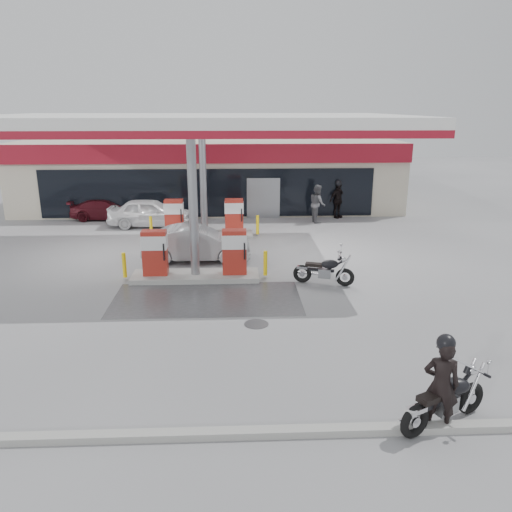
{
  "coord_description": "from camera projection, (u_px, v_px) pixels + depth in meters",
  "views": [
    {
      "loc": [
        1.42,
        -14.96,
        5.94
      ],
      "look_at": [
        2.11,
        0.72,
        1.2
      ],
      "focal_mm": 35.0,
      "sensor_mm": 36.0,
      "label": 1
    }
  ],
  "objects": [
    {
      "name": "store_building",
      "position": [
        211.0,
        172.0,
        30.62
      ],
      "size": [
        22.0,
        8.22,
        4.0
      ],
      "color": "beige",
      "rests_on": "ground"
    },
    {
      "name": "biker_walking",
      "position": [
        338.0,
        200.0,
        27.26
      ],
      "size": [
        1.22,
        1.04,
        1.96
      ],
      "primitive_type": "imported",
      "rotation": [
        0.0,
        0.0,
        0.6
      ],
      "color": "black",
      "rests_on": "ground"
    },
    {
      "name": "parked_car_left",
      "position": [
        106.0,
        209.0,
        27.05
      ],
      "size": [
        3.77,
        1.53,
        1.09
      ],
      "primitive_type": "imported",
      "rotation": [
        0.0,
        0.0,
        1.57
      ],
      "color": "#4A1018",
      "rests_on": "ground"
    },
    {
      "name": "attendant",
      "position": [
        318.0,
        204.0,
        26.25
      ],
      "size": [
        0.87,
        1.06,
        1.99
      ],
      "primitive_type": "imported",
      "rotation": [
        0.0,
        0.0,
        1.7
      ],
      "color": "#5D5D62",
      "rests_on": "ground"
    },
    {
      "name": "parked_motorcycle",
      "position": [
        325.0,
        271.0,
        17.15
      ],
      "size": [
        2.07,
        1.03,
        1.09
      ],
      "rotation": [
        0.0,
        0.0,
        -0.31
      ],
      "color": "black",
      "rests_on": "ground"
    },
    {
      "name": "pump_island_far",
      "position": [
        204.0,
        222.0,
        23.41
      ],
      "size": [
        5.14,
        1.3,
        1.78
      ],
      "color": "#9E9E99",
      "rests_on": "ground"
    },
    {
      "name": "sedan_white",
      "position": [
        150.0,
        213.0,
        25.39
      ],
      "size": [
        4.26,
        1.81,
        1.44
      ],
      "primitive_type": "imported",
      "rotation": [
        0.0,
        0.0,
        1.54
      ],
      "color": "white",
      "rests_on": "ground"
    },
    {
      "name": "kerb",
      "position": [
        161.0,
        435.0,
        9.25
      ],
      "size": [
        28.0,
        0.25,
        0.15
      ],
      "primitive_type": "cube",
      "color": "gray",
      "rests_on": "ground"
    },
    {
      "name": "biker_main",
      "position": [
        441.0,
        385.0,
        9.35
      ],
      "size": [
        0.77,
        0.61,
        1.84
      ],
      "primitive_type": "imported",
      "rotation": [
        0.0,
        0.0,
        2.86
      ],
      "color": "black",
      "rests_on": "ground"
    },
    {
      "name": "ground",
      "position": [
        191.0,
        299.0,
        15.96
      ],
      "size": [
        90.0,
        90.0,
        0.0
      ],
      "primitive_type": "plane",
      "color": "gray",
      "rests_on": "ground"
    },
    {
      "name": "drain_cover",
      "position": [
        256.0,
        324.0,
        14.13
      ],
      "size": [
        0.7,
        0.7,
        0.01
      ],
      "primitive_type": "cylinder",
      "color": "#38383A",
      "rests_on": "ground"
    },
    {
      "name": "main_motorcycle",
      "position": [
        446.0,
        401.0,
        9.57
      ],
      "size": [
        2.06,
        1.22,
        1.15
      ],
      "rotation": [
        0.0,
        0.0,
        0.47
      ],
      "color": "black",
      "rests_on": "ground"
    },
    {
      "name": "pump_island_near",
      "position": [
        195.0,
        260.0,
        17.67
      ],
      "size": [
        5.14,
        1.3,
        1.78
      ],
      "color": "#9E9E99",
      "rests_on": "ground"
    },
    {
      "name": "canopy",
      "position": [
        197.0,
        124.0,
        19.22
      ],
      "size": [
        16.0,
        10.02,
        5.51
      ],
      "color": "silver",
      "rests_on": "ground"
    },
    {
      "name": "hatchback_silver",
      "position": [
        197.0,
        244.0,
        19.77
      ],
      "size": [
        4.23,
        1.49,
        1.39
      ],
      "primitive_type": "imported",
      "rotation": [
        0.0,
        0.0,
        1.57
      ],
      "color": "#94979B",
      "rests_on": "ground"
    },
    {
      "name": "wet_patch",
      "position": [
        207.0,
        299.0,
        15.98
      ],
      "size": [
        6.0,
        3.0,
        0.0
      ],
      "primitive_type": "cube",
      "color": "#4C4C4F",
      "rests_on": "ground"
    }
  ]
}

